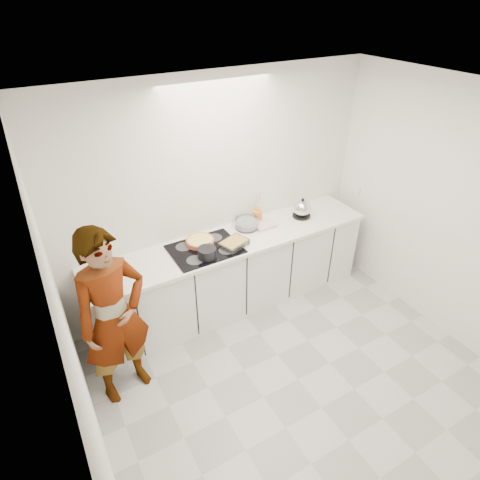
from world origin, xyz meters
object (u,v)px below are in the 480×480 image
kettle (302,209)px  utensil_crock (257,216)px  hob (205,249)px  saucepan (207,253)px  mixing_bowl (247,224)px  baking_dish (234,243)px  cook (114,318)px  tart_dish (200,241)px

kettle → utensil_crock: 0.54m
hob → saucepan: 0.17m
kettle → saucepan: bearing=-171.0°
mixing_bowl → kettle: 0.71m
baking_dish → kettle: 1.03m
hob → kettle: kettle is taller
saucepan → hob: bearing=72.0°
cook → tart_dish: bearing=15.2°
cook → hob: bearing=10.3°
kettle → mixing_bowl: bearing=171.9°
tart_dish → baking_dish: bearing=-37.0°
mixing_bowl → cook: cook is taller
saucepan → baking_dish: bearing=8.5°
cook → mixing_bowl: bearing=7.1°
mixing_bowl → cook: (-1.70, -0.66, -0.09)m
kettle → tart_dish: bearing=177.6°
cook → utensil_crock: bearing=6.8°
tart_dish → utensil_crock: bearing=7.6°
saucepan → baking_dish: size_ratio=0.66×
kettle → baking_dish: bearing=-170.8°
hob → cook: cook is taller
kettle → cook: bearing=-166.8°
cook → baking_dish: bearing=1.9°
saucepan → cook: (-1.05, -0.35, -0.11)m
saucepan → kettle: size_ratio=0.81×
kettle → cook: 2.46m
saucepan → cook: bearing=-161.6°
utensil_crock → cook: (-1.87, -0.72, -0.11)m
mixing_bowl → utensil_crock: 0.19m
hob → cook: bearing=-155.5°
tart_dish → mixing_bowl: size_ratio=1.20×
mixing_bowl → utensil_crock: (0.18, 0.06, 0.01)m
hob → tart_dish: bearing=90.6°
saucepan → baking_dish: saucepan is taller
hob → tart_dish: (-0.00, 0.12, 0.03)m
baking_dish → utensil_crock: bearing=33.2°
baking_dish → utensil_crock: size_ratio=2.39×
hob → kettle: (1.30, 0.06, 0.10)m
hob → baking_dish: 0.31m
hob → cook: (-1.09, -0.50, -0.05)m
kettle → utensil_crock: bearing=163.1°
tart_dish → kettle: 1.30m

